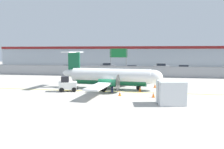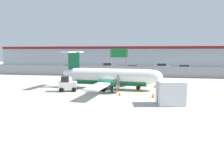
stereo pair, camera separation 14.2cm
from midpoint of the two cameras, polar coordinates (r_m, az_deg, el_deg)
name	(u,v)px [view 1 (the left image)]	position (r m, az deg, el deg)	size (l,w,h in m)	color
ground_plane	(115,92)	(27.01, 0.56, -4.50)	(140.00, 140.00, 0.01)	#ADA89E
perimeter_fence	(127,71)	(42.61, 3.79, 0.90)	(98.00, 0.10, 2.10)	gray
parking_lot_strip	(131,71)	(54.12, 4.93, 0.88)	(98.00, 17.00, 0.12)	#38383A
background_building	(135,56)	(72.36, 6.05, 4.72)	(91.00, 8.10, 6.50)	#A8B2BC
commuter_airplane	(113,77)	(28.83, 0.01, -0.61)	(13.83, 16.08, 4.92)	white
baggage_tug	(68,85)	(27.70, -11.65, -2.58)	(2.55, 1.91, 1.88)	silver
ground_crew_worker	(112,85)	(26.38, -0.14, -2.67)	(0.47, 0.51, 1.70)	#191E4C
cargo_container	(171,93)	(21.25, 14.94, -4.62)	(2.70, 2.37, 2.20)	silver
traffic_cone_near_left	(153,94)	(24.11, 10.61, -5.16)	(0.36, 0.36, 0.64)	orange
traffic_cone_near_right	(140,89)	(27.36, 7.20, -3.76)	(0.36, 0.36, 0.64)	orange
traffic_cone_far_left	(155,85)	(30.41, 11.04, -2.83)	(0.36, 0.36, 0.64)	orange
traffic_cone_far_right	(120,93)	(24.48, 1.90, -4.88)	(0.36, 0.36, 0.64)	orange
parked_car_0	(70,68)	(53.75, -11.11, 1.64)	(4.29, 2.18, 1.58)	#B28C19
parked_car_1	(108,66)	(60.80, -1.24, 2.26)	(4.29, 2.19, 1.58)	gray
parked_car_2	(131,69)	(51.53, 4.98, 1.55)	(4.28, 2.17, 1.58)	#19662D
parked_car_3	(161,67)	(59.35, 12.70, 2.02)	(4.31, 2.23, 1.58)	silver
parked_car_4	(184,68)	(54.91, 18.24, 1.54)	(4.39, 2.45, 1.58)	black
highway_sign	(119,55)	(44.81, 1.62, 5.04)	(3.60, 0.14, 5.50)	slate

